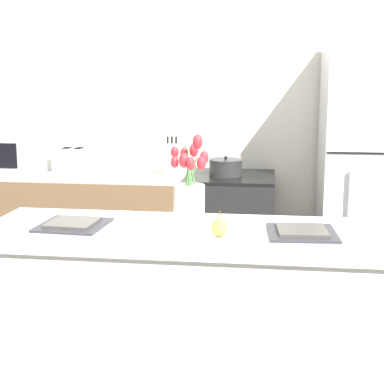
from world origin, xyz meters
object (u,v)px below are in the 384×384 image
Objects in this scene: microwave at (14,152)px; refrigerator at (371,179)px; plate_setting_left at (73,224)px; toaster at (73,160)px; flower_vase at (189,198)px; stove_range at (231,238)px; cooking_pot at (226,167)px; knife_block at (172,159)px; pear_figurine at (219,226)px; plate_setting_right at (302,232)px.

refrigerator is at bearing 0.03° from microwave.
toaster is (-0.55, 1.63, 0.05)m from plate_setting_left.
flower_vase is (-1.03, -1.56, 0.17)m from refrigerator.
stove_range is at bearing -179.96° from refrigerator.
microwave is at bearing 133.97° from flower_vase.
flower_vase reaches higher than cooking_pot.
knife_block is (-0.42, -0.02, 0.57)m from stove_range.
microwave is (-0.44, -0.02, 0.05)m from toaster.
plate_setting_left is at bearing -175.32° from flower_vase.
pear_figurine is at bearing -86.58° from cooking_pot.
plate_setting_left is 1.59m from knife_block.
flower_vase is at bearing -77.79° from knife_block.
plate_setting_left is 1.09× the size of toaster.
plate_setting_right is at bearing -62.54° from knife_block.
microwave is at bearing 141.20° from plate_setting_right.
stove_range is 3.36× the size of knife_block.
flower_vase is at bearing -56.02° from toaster.
stove_range is 0.51m from cooking_pot.
microwave is (-1.51, 1.56, -0.03)m from flower_vase.
flower_vase is 0.87× the size of microwave.
flower_vase is 1.54m from cooking_pot.
plate_setting_right is at bearing -75.84° from stove_range.
toaster is (-1.07, 1.58, -0.08)m from flower_vase.
knife_block is (-1.37, -0.02, 0.12)m from refrigerator.
flower_vase is 1.91m from toaster.
microwave reaches higher than plate_setting_right.
flower_vase reaches higher than microwave.
pear_figurine is (0.06, -1.68, 0.52)m from stove_range.
toaster is 0.44m from microwave.
microwave is (-1.65, 1.68, 0.07)m from pear_figurine.
plate_setting_right is at bearing -38.80° from microwave.
stove_range is 1.05m from refrigerator.
refrigerator is 4.30× the size of flower_vase.
plate_setting_right is 2.56m from microwave.
flower_vase is at bearing -91.65° from cooking_pot.
refrigerator is (0.95, 0.00, 0.45)m from stove_range.
plate_setting_left and plate_setting_right have the same top height.
plate_setting_left is 1.88m from microwave.
plate_setting_right is 1.30× the size of cooking_pot.
refrigerator reaches higher than pear_figurine.
flower_vase is at bearing -123.50° from refrigerator.
toaster is 0.58× the size of microwave.
plate_setting_left is 1.68m from cooking_pot.
cooking_pot is 0.38m from knife_block.
refrigerator reaches higher than plate_setting_left.
microwave is 1.78× the size of knife_block.
cooking_pot is (1.11, -0.04, -0.03)m from toaster.
toaster reaches higher than cooking_pot.
knife_block is (-0.33, 1.54, -0.05)m from flower_vase.
pear_figurine reaches higher than plate_setting_right.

